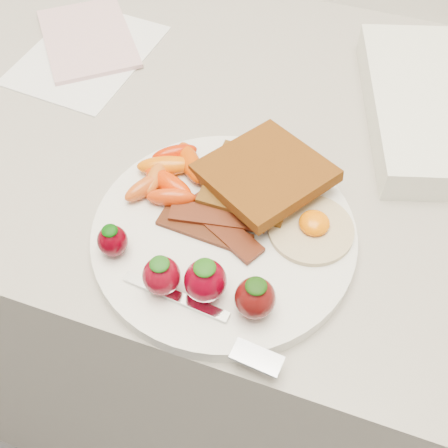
% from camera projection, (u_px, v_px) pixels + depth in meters
% --- Properties ---
extents(counter, '(2.00, 0.60, 0.90)m').
position_uv_depth(counter, '(239.00, 306.00, 1.04)').
color(counter, gray).
rests_on(counter, ground).
extents(plate, '(0.27, 0.27, 0.02)m').
position_uv_depth(plate, '(224.00, 235.00, 0.58)').
color(plate, white).
rests_on(plate, counter).
extents(toast_lower, '(0.09, 0.09, 0.01)m').
position_uv_depth(toast_lower, '(251.00, 183.00, 0.60)').
color(toast_lower, '#44230F').
rests_on(toast_lower, plate).
extents(toast_upper, '(0.16, 0.16, 0.03)m').
position_uv_depth(toast_upper, '(265.00, 173.00, 0.59)').
color(toast_upper, '#481C04').
rests_on(toast_upper, toast_lower).
extents(fried_egg, '(0.11, 0.11, 0.02)m').
position_uv_depth(fried_egg, '(312.00, 227.00, 0.56)').
color(fried_egg, beige).
rests_on(fried_egg, plate).
extents(bacon_strips, '(0.12, 0.07, 0.01)m').
position_uv_depth(bacon_strips, '(215.00, 224.00, 0.57)').
color(bacon_strips, black).
rests_on(bacon_strips, plate).
extents(baby_carrots, '(0.09, 0.11, 0.02)m').
position_uv_depth(baby_carrots, '(169.00, 174.00, 0.60)').
color(baby_carrots, '#DF6103').
rests_on(baby_carrots, plate).
extents(strawberries, '(0.18, 0.05, 0.05)m').
position_uv_depth(strawberries, '(194.00, 278.00, 0.51)').
color(strawberries, '#4C000A').
rests_on(strawberries, plate).
extents(fork, '(0.17, 0.05, 0.00)m').
position_uv_depth(fork, '(211.00, 323.00, 0.50)').
color(fork, white).
rests_on(fork, plate).
extents(paper_sheet, '(0.17, 0.22, 0.00)m').
position_uv_depth(paper_sheet, '(87.00, 55.00, 0.77)').
color(paper_sheet, white).
rests_on(paper_sheet, counter).
extents(notepad, '(0.20, 0.21, 0.01)m').
position_uv_depth(notepad, '(88.00, 38.00, 0.78)').
color(notepad, '#D6A6AD').
rests_on(notepad, paper_sheet).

